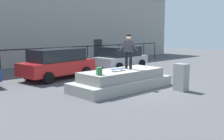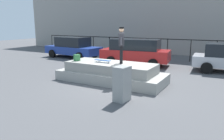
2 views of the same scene
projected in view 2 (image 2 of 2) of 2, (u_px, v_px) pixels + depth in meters
name	position (u px, v px, depth m)	size (l,w,h in m)	color
ground_plane	(120.00, 84.00, 10.08)	(60.00, 60.00, 0.00)	#4C4C4F
concrete_ledge	(111.00, 73.00, 10.48)	(5.24, 2.08, 0.92)	#9E9B93
skateboarder	(121.00, 43.00, 9.98)	(0.50, 0.94, 1.67)	black
skateboard	(103.00, 60.00, 10.42)	(0.85, 0.25, 0.12)	#264C8C
backpack	(77.00, 58.00, 10.88)	(0.28, 0.20, 0.32)	#33723F
car_blue_sedan_near	(73.00, 47.00, 17.88)	(4.88, 2.30, 1.70)	navy
car_red_hatchback_mid	(135.00, 51.00, 14.62)	(4.71, 2.48, 1.75)	#B21E1E
utility_box	(122.00, 84.00, 7.75)	(0.44, 0.60, 1.27)	gray
fence_row	(167.00, 45.00, 16.68)	(24.06, 0.06, 1.64)	black
warehouse_building	(187.00, 17.00, 22.24)	(36.39, 8.37, 6.93)	gray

